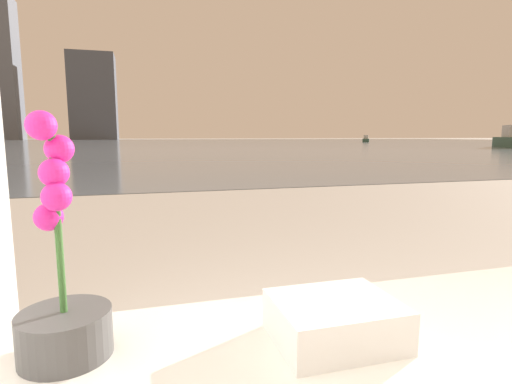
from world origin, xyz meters
name	(u,v)px	position (x,y,z in m)	size (l,w,h in m)	color
potted_orchid	(63,300)	(-0.65, 0.93, 0.66)	(0.16, 0.16, 0.43)	#4C4C4C
towel_stack	(335,320)	(-0.17, 0.85, 0.60)	(0.23, 0.19, 0.08)	white
harbor_water	(144,142)	(0.00, 62.00, 0.01)	(180.00, 110.00, 0.01)	slate
harbor_boat_1	(366,140)	(34.15, 57.13, 0.39)	(2.39, 2.99, 1.09)	#335647
skyline_tower_2	(94,97)	(-12.25, 118.00, 11.27)	(11.59, 10.54, 22.53)	#4C515B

